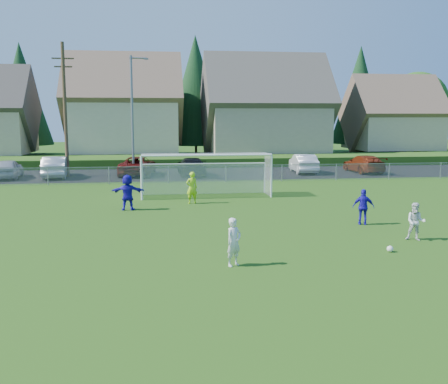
{
  "coord_description": "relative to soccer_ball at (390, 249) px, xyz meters",
  "views": [
    {
      "loc": [
        -2.93,
        -13.95,
        4.67
      ],
      "look_at": [
        0.0,
        8.0,
        1.4
      ],
      "focal_mm": 42.0,
      "sensor_mm": 36.0,
      "label": 1
    }
  ],
  "objects": [
    {
      "name": "asphalt_lot",
      "position": [
        -5.04,
        24.86,
        -0.1
      ],
      "size": [
        60.0,
        60.0,
        0.0
      ],
      "primitive_type": "plane",
      "color": "black",
      "rests_on": "ground"
    },
    {
      "name": "utility_pole",
      "position": [
        -14.54,
        24.36,
        5.04
      ],
      "size": [
        1.6,
        0.26,
        10.0
      ],
      "color": "#473321",
      "rests_on": "ground"
    },
    {
      "name": "car_a",
      "position": [
        -18.72,
        23.7,
        0.62
      ],
      "size": [
        2.01,
        4.37,
        1.45
      ],
      "primitive_type": "imported",
      "rotation": [
        0.0,
        0.0,
        3.21
      ],
      "color": "#A8AAB0",
      "rests_on": "ground"
    },
    {
      "name": "car_g",
      "position": [
        8.97,
        24.09,
        0.6
      ],
      "size": [
        2.19,
        4.95,
        1.41
      ],
      "primitive_type": "imported",
      "rotation": [
        0.0,
        0.0,
        3.18
      ],
      "color": "maroon",
      "rests_on": "ground"
    },
    {
      "name": "player_white_a",
      "position": [
        -5.58,
        -0.92,
        0.65
      ],
      "size": [
        0.66,
        0.62,
        1.52
      ],
      "primitive_type": "imported",
      "rotation": [
        0.0,
        0.0,
        0.63
      ],
      "color": "silver",
      "rests_on": "ground"
    },
    {
      "name": "streetlight",
      "position": [
        -9.49,
        23.36,
        4.73
      ],
      "size": [
        1.38,
        0.18,
        9.0
      ],
      "color": "slate",
      "rests_on": "ground"
    },
    {
      "name": "car_f",
      "position": [
        4.03,
        24.54,
        0.65
      ],
      "size": [
        1.95,
        4.71,
        1.52
      ],
      "primitive_type": "imported",
      "rotation": [
        0.0,
        0.0,
        3.07
      ],
      "color": "silver",
      "rests_on": "ground"
    },
    {
      "name": "grass_embankment",
      "position": [
        -5.04,
        32.36,
        0.29
      ],
      "size": [
        70.0,
        6.0,
        0.8
      ],
      "primitive_type": "cube",
      "color": "#1E420F",
      "rests_on": "ground"
    },
    {
      "name": "player_blue_a",
      "position": [
        0.86,
        4.47,
        0.66
      ],
      "size": [
        0.97,
        0.65,
        1.54
      ],
      "primitive_type": "imported",
      "rotation": [
        0.0,
        0.0,
        2.81
      ],
      "color": "#1E12AE",
      "rests_on": "ground"
    },
    {
      "name": "ground",
      "position": [
        -5.04,
        -2.64,
        -0.11
      ],
      "size": [
        160.0,
        160.0,
        0.0
      ],
      "primitive_type": "plane",
      "color": "#193D0C",
      "rests_on": "ground"
    },
    {
      "name": "houses_row",
      "position": [
        -3.07,
        39.82,
        7.22
      ],
      "size": [
        53.9,
        11.45,
        13.27
      ],
      "color": "tan",
      "rests_on": "ground"
    },
    {
      "name": "car_c",
      "position": [
        -9.29,
        24.52,
        0.62
      ],
      "size": [
        2.98,
        5.49,
        1.46
      ],
      "primitive_type": "imported",
      "rotation": [
        0.0,
        0.0,
        3.03
      ],
      "color": "#530D09",
      "rests_on": "ground"
    },
    {
      "name": "soccer_ball",
      "position": [
        0.0,
        0.0,
        0.0
      ],
      "size": [
        0.22,
        0.22,
        0.22
      ],
      "primitive_type": "sphere",
      "color": "white",
      "rests_on": "ground"
    },
    {
      "name": "car_b",
      "position": [
        -15.37,
        23.9,
        0.68
      ],
      "size": [
        2.13,
        4.93,
        1.58
      ],
      "primitive_type": "imported",
      "rotation": [
        0.0,
        0.0,
        3.24
      ],
      "color": "silver",
      "rests_on": "ground"
    },
    {
      "name": "chainlink_fence",
      "position": [
        -5.04,
        19.36,
        0.52
      ],
      "size": [
        52.06,
        0.06,
        1.2
      ],
      "color": "gray",
      "rests_on": "ground"
    },
    {
      "name": "player_blue_b",
      "position": [
        -9.31,
        9.33,
        0.78
      ],
      "size": [
        1.68,
        0.67,
        1.77
      ],
      "primitive_type": "imported",
      "rotation": [
        0.0,
        0.0,
        3.05
      ],
      "color": "#1E12AE",
      "rests_on": "ground"
    },
    {
      "name": "goalkeeper",
      "position": [
        -6.03,
        10.86,
        0.74
      ],
      "size": [
        0.7,
        0.55,
        1.69
      ],
      "primitive_type": "imported",
      "rotation": [
        0.0,
        0.0,
        3.41
      ],
      "color": "#ADE31A",
      "rests_on": "ground"
    },
    {
      "name": "tree_row",
      "position": [
        -4.0,
        46.1,
        6.8
      ],
      "size": [
        65.98,
        12.36,
        13.8
      ],
      "color": "#382616",
      "rests_on": "ground"
    },
    {
      "name": "player_white_b",
      "position": [
        1.67,
        1.47,
        0.6
      ],
      "size": [
        0.87,
        0.81,
        1.43
      ],
      "primitive_type": "imported",
      "rotation": [
        0.0,
        0.0,
        -0.49
      ],
      "color": "silver",
      "rests_on": "ground"
    },
    {
      "name": "car_d",
      "position": [
        -5.13,
        23.83,
        0.59
      ],
      "size": [
        2.08,
        4.86,
        1.4
      ],
      "primitive_type": "imported",
      "rotation": [
        0.0,
        0.0,
        3.17
      ],
      "color": "black",
      "rests_on": "ground"
    },
    {
      "name": "soccer_goal",
      "position": [
        -5.04,
        13.41,
        1.52
      ],
      "size": [
        7.42,
        1.9,
        2.5
      ],
      "color": "white",
      "rests_on": "ground"
    }
  ]
}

